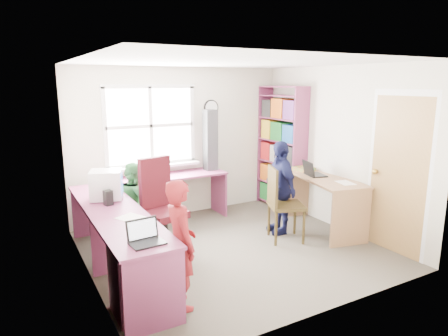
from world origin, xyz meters
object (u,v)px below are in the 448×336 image
bookshelf (281,151)px  cd_tower (210,140)px  right_desk (325,192)px  potted_plant (149,166)px  crt_monitor (106,185)px  person_navy (280,187)px  laptop_right (313,172)px  person_green (135,203)px  laptop_left (145,237)px  person_red (180,244)px  l_desk (143,243)px  swivel_chair (161,211)px  wooden_chair (281,201)px

bookshelf → cd_tower: bookshelf is taller
right_desk → potted_plant: bearing=157.4°
bookshelf → potted_plant: 2.29m
crt_monitor → person_navy: (2.38, -0.34, -0.26)m
laptop_right → person_green: bearing=88.2°
person_green → cd_tower: bearing=-63.1°
laptop_left → cd_tower: cd_tower is taller
cd_tower → person_green: bearing=-158.9°
person_red → potted_plant: bearing=-9.8°
person_red → person_navy: (2.04, 1.14, 0.04)m
laptop_right → person_green: size_ratio=0.34×
person_red → laptop_left: bearing=99.7°
l_desk → swivel_chair: bearing=56.6°
person_navy → crt_monitor: bearing=-88.4°
swivel_chair → laptop_left: bearing=-128.3°
potted_plant → bookshelf: bearing=-8.1°
l_desk → crt_monitor: (-0.17, 0.85, 0.48)m
swivel_chair → person_navy: size_ratio=0.90×
crt_monitor → person_green: 0.65m
cd_tower → laptop_left: bearing=-129.5°
bookshelf → cd_tower: size_ratio=2.14×
wooden_chair → laptop_left: (-2.22, -0.93, 0.23)m
crt_monitor → bookshelf: bearing=29.9°
right_desk → crt_monitor: crt_monitor is taller
laptop_left → wooden_chair: bearing=18.5°
laptop_right → potted_plant: (-2.09, 1.33, 0.06)m
laptop_left → cd_tower: size_ratio=0.32×
l_desk → potted_plant: size_ratio=9.56×
crt_monitor → l_desk: bearing=-60.3°
potted_plant → swivel_chair: bearing=-100.8°
potted_plant → person_green: size_ratio=0.28×
right_desk → person_navy: size_ratio=1.09×
right_desk → person_red: bearing=-149.1°
l_desk → person_navy: bearing=12.8°
laptop_right → person_navy: person_navy is taller
l_desk → wooden_chair: bearing=6.7°
bookshelf → swivel_chair: (-2.46, -0.72, -0.48)m
crt_monitor → cd_tower: size_ratio=0.46×
l_desk → person_green: bearing=76.7°
laptop_left → laptop_right: laptop_right is taller
cd_tower → person_navy: (0.49, -1.24, -0.57)m
laptop_left → person_navy: person_navy is taller
person_red → person_navy: 2.34m
crt_monitor → person_green: size_ratio=0.41×
right_desk → wooden_chair: wooden_chair is taller
laptop_right → l_desk: bearing=112.8°
laptop_left → crt_monitor: bearing=85.3°
right_desk → bookshelf: 1.27m
wooden_chair → potted_plant: 2.08m
crt_monitor → laptop_left: bearing=-72.0°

